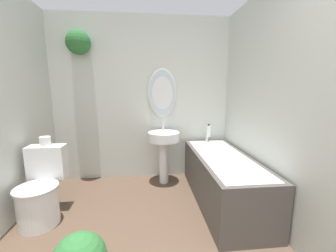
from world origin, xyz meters
TOP-DOWN VIEW (x-y plane):
  - wall_back at (-0.06, 2.73)m, footprint 2.71×0.32m
  - wall_right at (1.32, 1.36)m, footprint 0.06×2.83m
  - toilet at (-1.03, 1.69)m, footprint 0.40×0.57m
  - pedestal_sink at (0.30, 2.45)m, footprint 0.45×0.45m
  - bathtub at (0.96, 1.87)m, footprint 0.62×1.59m
  - shampoo_bottle at (0.99, 2.57)m, footprint 0.06×0.06m
  - toilet_paper_roll at (-1.03, 1.89)m, footprint 0.11×0.11m

SIDE VIEW (x-z plane):
  - bathtub at x=0.96m, z-range -0.03..0.62m
  - toilet at x=-1.03m, z-range -0.06..0.69m
  - pedestal_sink at x=0.30m, z-range 0.15..1.01m
  - shampoo_bottle at x=0.99m, z-range 0.64..0.83m
  - toilet_paper_roll at x=-1.03m, z-range 0.75..0.85m
  - wall_right at x=1.32m, z-range 0.00..2.40m
  - wall_back at x=-0.06m, z-range 0.07..2.47m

